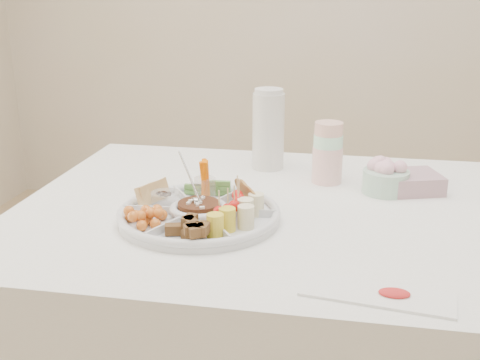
# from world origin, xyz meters

# --- Properties ---
(dining_table) EXTENTS (1.52, 1.02, 0.76)m
(dining_table) POSITION_xyz_m (0.00, 0.00, 0.38)
(dining_table) COLOR white
(dining_table) RESTS_ON floor
(party_tray) EXTENTS (0.41, 0.41, 0.04)m
(party_tray) POSITION_xyz_m (-0.28, -0.13, 0.78)
(party_tray) COLOR silver
(party_tray) RESTS_ON dining_table
(bean_dip) EXTENTS (0.11, 0.11, 0.04)m
(bean_dip) POSITION_xyz_m (-0.28, -0.13, 0.79)
(bean_dip) COLOR #35160E
(bean_dip) RESTS_ON party_tray
(tortillas) EXTENTS (0.10, 0.10, 0.06)m
(tortillas) POSITION_xyz_m (-0.17, -0.05, 0.80)
(tortillas) COLOR olive
(tortillas) RESTS_ON party_tray
(carrot_cucumber) EXTENTS (0.12, 0.12, 0.10)m
(carrot_cucumber) POSITION_xyz_m (-0.29, 0.00, 0.82)
(carrot_cucumber) COLOR #FF6E00
(carrot_cucumber) RESTS_ON party_tray
(pita_raisins) EXTENTS (0.11, 0.11, 0.05)m
(pita_raisins) POSITION_xyz_m (-0.39, -0.07, 0.80)
(pita_raisins) COLOR tan
(pita_raisins) RESTS_ON party_tray
(cherries) EXTENTS (0.12, 0.12, 0.04)m
(cherries) POSITION_xyz_m (-0.38, -0.20, 0.79)
(cherries) COLOR orange
(cherries) RESTS_ON party_tray
(granola_chunks) EXTENTS (0.12, 0.12, 0.05)m
(granola_chunks) POSITION_xyz_m (-0.26, -0.25, 0.79)
(granola_chunks) COLOR brown
(granola_chunks) RESTS_ON party_tray
(banana_tomato) EXTENTS (0.13, 0.13, 0.10)m
(banana_tomato) POSITION_xyz_m (-0.16, -0.18, 0.82)
(banana_tomato) COLOR #E6C065
(banana_tomato) RESTS_ON party_tray
(cup_stack) EXTENTS (0.09, 0.09, 0.23)m
(cup_stack) POSITION_xyz_m (0.01, 0.22, 0.87)
(cup_stack) COLOR white
(cup_stack) RESTS_ON dining_table
(thermos) EXTENTS (0.10, 0.10, 0.25)m
(thermos) POSITION_xyz_m (-0.18, 0.33, 0.88)
(thermos) COLOR silver
(thermos) RESTS_ON dining_table
(flower_bowl) EXTENTS (0.15, 0.15, 0.09)m
(flower_bowl) POSITION_xyz_m (0.17, 0.16, 0.80)
(flower_bowl) COLOR #9CCDAB
(flower_bowl) RESTS_ON dining_table
(napkin_stack) EXTENTS (0.18, 0.17, 0.05)m
(napkin_stack) POSITION_xyz_m (0.23, 0.19, 0.78)
(napkin_stack) COLOR #B08894
(napkin_stack) RESTS_ON dining_table
(placemat) EXTENTS (0.28, 0.13, 0.01)m
(placemat) POSITION_xyz_m (0.13, -0.42, 0.76)
(placemat) COLOR white
(placemat) RESTS_ON dining_table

